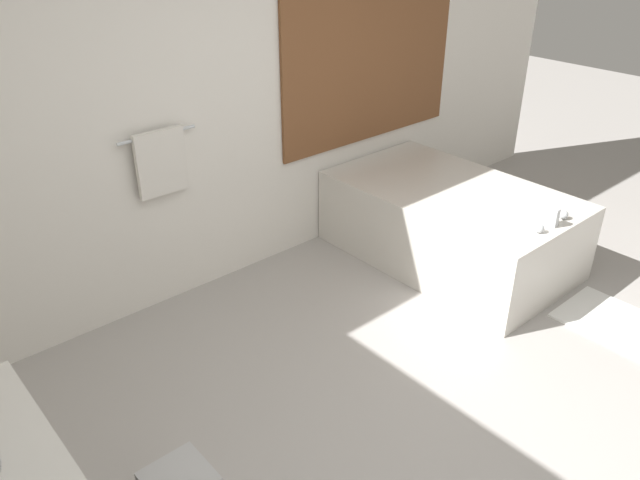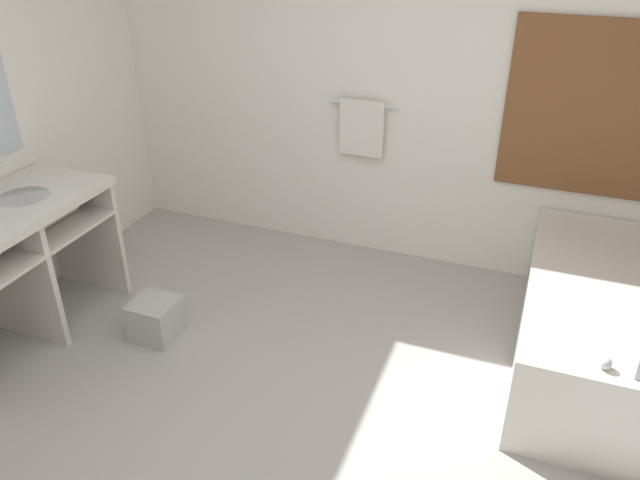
# 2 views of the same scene
# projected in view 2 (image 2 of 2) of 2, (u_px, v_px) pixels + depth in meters

# --- Properties ---
(ground_plane) EXTENTS (16.00, 16.00, 0.00)m
(ground_plane) POSITION_uv_depth(u_px,v_px,m) (281.00, 463.00, 3.03)
(ground_plane) COLOR #A8A39E
(ground_plane) RESTS_ON ground
(wall_back_with_blinds) EXTENTS (7.40, 0.13, 2.70)m
(wall_back_with_blinds) POSITION_uv_depth(u_px,v_px,m) (417.00, 79.00, 4.19)
(wall_back_with_blinds) COLOR white
(wall_back_with_blinds) RESTS_ON ground_plane
(vanity_counter) EXTENTS (0.63, 1.28, 0.87)m
(vanity_counter) POSITION_uv_depth(u_px,v_px,m) (11.00, 248.00, 3.63)
(vanity_counter) COLOR silver
(vanity_counter) RESTS_ON ground_plane
(bathtub) EXTENTS (1.03, 1.73, 0.68)m
(bathtub) POSITION_uv_depth(u_px,v_px,m) (619.00, 325.00, 3.50)
(bathtub) COLOR silver
(bathtub) RESTS_ON ground_plane
(waste_bin) EXTENTS (0.27, 0.27, 0.25)m
(waste_bin) POSITION_uv_depth(u_px,v_px,m) (156.00, 319.00, 3.86)
(waste_bin) COLOR #B2B2B2
(waste_bin) RESTS_ON ground_plane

